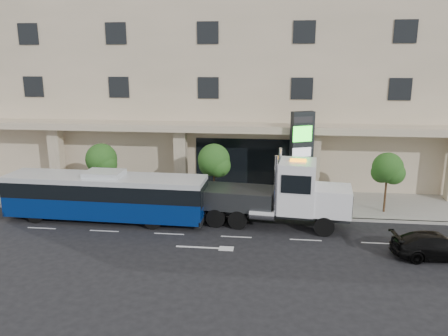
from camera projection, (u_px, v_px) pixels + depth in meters
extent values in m
plane|color=black|center=(238.00, 227.00, 26.90)|extent=(120.00, 120.00, 0.00)
cube|color=gray|center=(244.00, 201.00, 31.71)|extent=(120.00, 6.00, 0.15)
cube|color=gray|center=(241.00, 215.00, 28.81)|extent=(120.00, 0.30, 0.15)
cube|color=tan|center=(253.00, 61.00, 39.46)|extent=(60.00, 15.00, 20.00)
cube|color=tan|center=(246.00, 127.00, 32.22)|extent=(60.00, 2.80, 0.50)
cube|color=black|center=(247.00, 164.00, 34.07)|extent=(8.00, 0.12, 4.00)
cube|color=tan|center=(57.00, 157.00, 34.49)|extent=(0.90, 0.90, 4.90)
cube|color=tan|center=(181.00, 160.00, 33.39)|extent=(0.90, 0.90, 4.90)
cube|color=tan|center=(313.00, 163.00, 32.29)|extent=(0.90, 0.90, 4.90)
cylinder|color=#422B19|center=(103.00, 183.00, 31.11)|extent=(0.14, 0.14, 2.80)
sphere|color=#16501C|center=(101.00, 159.00, 30.69)|extent=(2.20, 2.20, 2.20)
sphere|color=#16501C|center=(105.00, 164.00, 30.54)|extent=(1.65, 1.65, 1.65)
sphere|color=#16501C|center=(99.00, 164.00, 31.02)|extent=(1.54, 1.54, 1.54)
cylinder|color=#422B19|center=(214.00, 185.00, 30.21)|extent=(0.14, 0.14, 2.94)
sphere|color=#16501C|center=(214.00, 160.00, 29.77)|extent=(2.20, 2.20, 2.20)
sphere|color=#16501C|center=(219.00, 165.00, 29.62)|extent=(1.65, 1.65, 1.65)
sphere|color=#16501C|center=(210.00, 165.00, 30.10)|extent=(1.54, 1.54, 1.54)
cylinder|color=#422B19|center=(385.00, 192.00, 28.96)|extent=(0.14, 0.14, 2.73)
sphere|color=#16501C|center=(388.00, 168.00, 28.56)|extent=(2.00, 2.00, 2.00)
sphere|color=#16501C|center=(394.00, 173.00, 28.40)|extent=(1.50, 1.50, 1.50)
sphere|color=#16501C|center=(382.00, 172.00, 28.88)|extent=(1.40, 1.40, 1.40)
cylinder|color=black|center=(36.00, 215.00, 27.57)|extent=(1.08, 0.35, 1.07)
cylinder|color=black|center=(54.00, 204.00, 29.72)|extent=(1.08, 0.35, 1.07)
cylinder|color=black|center=(153.00, 221.00, 26.52)|extent=(1.08, 0.35, 1.07)
cylinder|color=black|center=(163.00, 209.00, 28.67)|extent=(1.08, 0.35, 1.07)
cube|color=navy|center=(106.00, 205.00, 27.95)|extent=(12.87, 3.02, 1.28)
cube|color=black|center=(105.00, 188.00, 27.68)|extent=(12.87, 3.07, 0.96)
cube|color=silver|center=(105.00, 178.00, 27.53)|extent=(12.87, 3.02, 0.32)
cube|color=silver|center=(104.00, 174.00, 27.45)|extent=(2.39, 1.77, 0.32)
cube|color=#2D3033|center=(16.00, 208.00, 28.95)|extent=(0.21, 2.67, 0.32)
cube|color=#2D3033|center=(204.00, 218.00, 27.20)|extent=(0.21, 2.67, 0.32)
cube|color=#2D3033|center=(274.00, 212.00, 27.09)|extent=(9.15, 2.03, 0.43)
cube|color=white|center=(333.00, 200.00, 26.11)|extent=(2.39, 2.67, 1.60)
cube|color=silver|center=(351.00, 202.00, 25.89)|extent=(0.31, 2.13, 1.28)
cube|color=white|center=(297.00, 186.00, 26.39)|extent=(2.41, 2.89, 3.10)
cube|color=black|center=(315.00, 179.00, 26.06)|extent=(0.35, 2.35, 1.28)
cylinder|color=silver|center=(276.00, 186.00, 25.46)|extent=(0.21, 0.21, 3.63)
cylinder|color=silver|center=(280.00, 176.00, 27.69)|extent=(0.21, 0.21, 3.63)
cube|color=#2D3033|center=(238.00, 197.00, 27.39)|extent=(4.74, 3.03, 1.18)
cube|color=#2D3033|center=(199.00, 204.00, 28.09)|extent=(1.73, 0.48, 0.24)
cube|color=#2D3033|center=(189.00, 210.00, 28.33)|extent=(0.47, 1.94, 0.19)
cube|color=orange|center=(298.00, 160.00, 26.00)|extent=(1.00, 0.47, 0.15)
cylinder|color=black|center=(324.00, 227.00, 25.45)|extent=(1.21, 0.47, 1.18)
cylinder|color=black|center=(324.00, 214.00, 27.57)|extent=(1.21, 0.47, 1.18)
cylinder|color=black|center=(238.00, 220.00, 26.54)|extent=(1.21, 0.47, 1.18)
cylinder|color=black|center=(244.00, 208.00, 28.66)|extent=(1.21, 0.47, 1.18)
cylinder|color=black|center=(216.00, 218.00, 26.83)|extent=(1.21, 0.47, 1.18)
cylinder|color=black|center=(224.00, 206.00, 28.96)|extent=(1.21, 0.47, 1.18)
imported|color=black|center=(437.00, 246.00, 22.62)|extent=(4.73, 2.26, 1.33)
cube|color=black|center=(301.00, 157.00, 30.70)|extent=(1.70, 1.14, 6.46)
cube|color=#24D924|center=(303.00, 134.00, 30.00)|extent=(1.31, 0.61, 1.08)
cube|color=silver|center=(302.00, 152.00, 30.31)|extent=(1.31, 0.61, 0.65)
cube|color=#262628|center=(303.00, 120.00, 29.77)|extent=(1.31, 0.61, 0.43)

